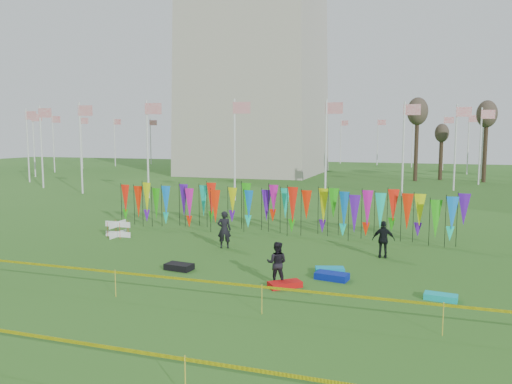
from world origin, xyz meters
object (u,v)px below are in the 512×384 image
(person_mid, at_px, (277,263))
(person_right, at_px, (384,240))
(kite_bag_teal, at_px, (441,297))
(box_kite, at_px, (118,229))
(kite_bag_black, at_px, (179,267))
(kite_bag_blue, at_px, (332,276))
(kite_bag_red, at_px, (285,284))
(kite_bag_turquoise, at_px, (330,270))
(person_left, at_px, (224,230))

(person_mid, xyz_separation_m, person_right, (3.26, 5.02, 0.04))
(person_right, xyz_separation_m, kite_bag_teal, (2.14, -5.00, -0.70))
(box_kite, bearing_deg, kite_bag_black, -38.20)
(person_mid, bearing_deg, kite_bag_black, -14.29)
(kite_bag_blue, height_order, kite_bag_red, kite_bag_blue)
(kite_bag_turquoise, relative_size, kite_bag_teal, 1.07)
(kite_bag_turquoise, bearing_deg, box_kite, 164.42)
(person_right, xyz_separation_m, kite_bag_black, (-7.37, -4.42, -0.67))
(kite_bag_turquoise, height_order, kite_bag_blue, kite_bag_blue)
(person_mid, bearing_deg, kite_bag_teal, 174.19)
(person_left, distance_m, kite_bag_red, 6.51)
(kite_bag_red, bearing_deg, kite_bag_teal, 3.33)
(box_kite, xyz_separation_m, person_right, (13.19, -0.16, 0.38))
(person_left, bearing_deg, kite_bag_turquoise, 135.59)
(kite_bag_red, xyz_separation_m, kite_bag_teal, (5.03, 0.29, -0.01))
(kite_bag_blue, xyz_separation_m, kite_bag_black, (-5.85, -0.57, -0.00))
(person_right, distance_m, kite_bag_blue, 4.19)
(kite_bag_blue, xyz_separation_m, kite_bag_teal, (3.66, -1.16, -0.03))
(box_kite, xyz_separation_m, kite_bag_black, (5.82, -4.58, -0.29))
(person_right, distance_m, kite_bag_turquoise, 3.56)
(kite_bag_teal, bearing_deg, person_left, 153.53)
(person_right, relative_size, kite_bag_red, 1.41)
(kite_bag_blue, bearing_deg, kite_bag_turquoise, 105.01)
(person_right, bearing_deg, person_left, -2.53)
(person_left, xyz_separation_m, person_mid, (3.85, -4.62, -0.11))
(kite_bag_turquoise, relative_size, kite_bag_blue, 0.93)
(person_mid, height_order, kite_bag_turquoise, person_mid)
(kite_bag_red, relative_size, kite_bag_teal, 1.12)
(person_mid, xyz_separation_m, kite_bag_black, (-4.11, 0.60, -0.63))
(person_mid, xyz_separation_m, kite_bag_turquoise, (1.52, 1.99, -0.65))
(person_left, relative_size, person_mid, 1.14)
(person_left, xyz_separation_m, kite_bag_teal, (9.25, -4.61, -0.77))
(person_left, height_order, kite_bag_turquoise, person_left)
(kite_bag_teal, bearing_deg, kite_bag_red, -176.67)
(kite_bag_turquoise, bearing_deg, person_mid, -127.38)
(person_right, bearing_deg, kite_bag_black, 25.23)
(person_mid, distance_m, kite_bag_red, 0.80)
(kite_bag_black, xyz_separation_m, kite_bag_teal, (9.51, -0.58, -0.03))
(kite_bag_turquoise, distance_m, kite_bag_black, 5.80)
(box_kite, bearing_deg, person_mid, -27.54)
(person_mid, bearing_deg, kite_bag_blue, -151.94)
(kite_bag_turquoise, relative_size, kite_bag_red, 0.96)
(kite_bag_black, bearing_deg, person_right, 30.93)
(person_left, relative_size, kite_bag_teal, 1.73)
(person_mid, distance_m, kite_bag_black, 4.21)
(kite_bag_turquoise, relative_size, kite_bag_black, 1.02)
(kite_bag_red, bearing_deg, kite_bag_blue, 46.65)
(person_right, height_order, kite_bag_teal, person_right)
(person_mid, relative_size, kite_bag_turquoise, 1.41)
(person_mid, bearing_deg, person_left, -56.19)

